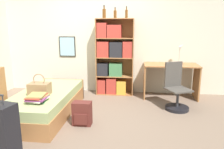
# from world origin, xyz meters

# --- Properties ---
(ground_plane) EXTENTS (14.00, 14.00, 0.00)m
(ground_plane) POSITION_xyz_m (0.00, 0.00, 0.00)
(ground_plane) COLOR #756051
(wall_back) EXTENTS (10.00, 0.09, 2.60)m
(wall_back) POSITION_xyz_m (-0.00, 1.63, 1.30)
(wall_back) COLOR beige
(wall_back) RESTS_ON ground_plane
(bed) EXTENTS (0.94, 1.99, 0.44)m
(bed) POSITION_xyz_m (-0.70, 0.02, 0.22)
(bed) COLOR #A36B3D
(bed) RESTS_ON ground_plane
(handbag) EXTENTS (0.35, 0.24, 0.37)m
(handbag) POSITION_xyz_m (-0.72, -0.17, 0.55)
(handbag) COLOR #93704C
(handbag) RESTS_ON bed
(book_stack_on_bed) EXTENTS (0.31, 0.38, 0.12)m
(book_stack_on_bed) POSITION_xyz_m (-0.60, -0.53, 0.50)
(book_stack_on_bed) COLOR #427A4C
(book_stack_on_bed) RESTS_ON bed
(bookcase) EXTENTS (0.87, 0.34, 1.78)m
(bookcase) POSITION_xyz_m (0.39, 1.41, 0.85)
(bookcase) COLOR #A36B3D
(bookcase) RESTS_ON ground_plane
(bottle_green) EXTENTS (0.08, 0.08, 0.29)m
(bottle_green) POSITION_xyz_m (0.19, 1.40, 1.89)
(bottle_green) COLOR brown
(bottle_green) RESTS_ON bookcase
(bottle_brown) EXTENTS (0.07, 0.07, 0.24)m
(bottle_brown) POSITION_xyz_m (0.44, 1.39, 1.88)
(bottle_brown) COLOR brown
(bottle_brown) RESTS_ON bookcase
(bottle_clear) EXTENTS (0.06, 0.06, 0.26)m
(bottle_clear) POSITION_xyz_m (0.70, 1.41, 1.89)
(bottle_clear) COLOR brown
(bottle_clear) RESTS_ON bookcase
(desk) EXTENTS (1.20, 0.60, 0.77)m
(desk) POSITION_xyz_m (1.72, 1.29, 0.54)
(desk) COLOR #A36B3D
(desk) RESTS_ON ground_plane
(desk_lamp) EXTENTS (0.15, 0.10, 0.48)m
(desk_lamp) POSITION_xyz_m (1.93, 1.38, 1.10)
(desk_lamp) COLOR #ADA89E
(desk_lamp) RESTS_ON desk
(desk_chair) EXTENTS (0.55, 0.55, 0.93)m
(desk_chair) POSITION_xyz_m (1.74, 0.57, 0.30)
(desk_chair) COLOR black
(desk_chair) RESTS_ON ground_plane
(backpack) EXTENTS (0.31, 0.21, 0.40)m
(backpack) POSITION_xyz_m (0.08, -0.36, 0.20)
(backpack) COLOR #56231E
(backpack) RESTS_ON ground_plane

